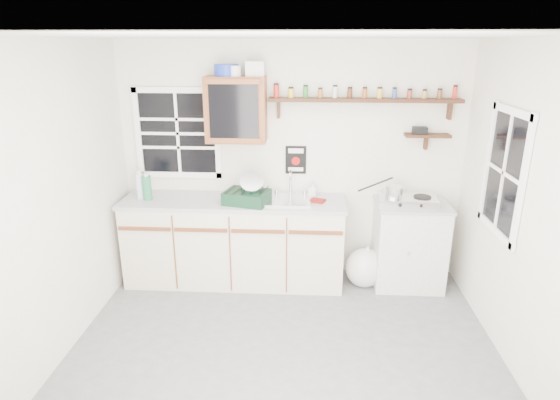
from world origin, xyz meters
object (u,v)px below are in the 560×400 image
(right_cabinet, at_px, (409,244))
(dish_rack, at_px, (248,193))
(hotplate, at_px, (408,200))
(main_cabinet, at_px, (235,240))
(spice_shelf, at_px, (363,99))
(upper_cabinet, at_px, (236,109))

(right_cabinet, height_order, dish_rack, dish_rack)
(dish_rack, xyz_separation_m, hotplate, (1.61, 0.11, -0.07))
(main_cabinet, xyz_separation_m, right_cabinet, (1.83, 0.03, -0.01))
(main_cabinet, bearing_deg, spice_shelf, 9.35)
(spice_shelf, relative_size, hotplate, 3.19)
(right_cabinet, xyz_separation_m, spice_shelf, (-0.54, 0.19, 1.47))
(main_cabinet, relative_size, dish_rack, 4.68)
(dish_rack, bearing_deg, main_cabinet, 163.91)
(main_cabinet, relative_size, upper_cabinet, 3.55)
(main_cabinet, relative_size, right_cabinet, 2.54)
(right_cabinet, distance_m, dish_rack, 1.76)
(hotplate, bearing_deg, dish_rack, -171.46)
(upper_cabinet, bearing_deg, right_cabinet, -3.76)
(right_cabinet, bearing_deg, dish_rack, -175.65)
(main_cabinet, height_order, dish_rack, dish_rack)
(upper_cabinet, distance_m, dish_rack, 0.85)
(upper_cabinet, height_order, spice_shelf, upper_cabinet)
(right_cabinet, relative_size, hotplate, 1.52)
(main_cabinet, bearing_deg, right_cabinet, 0.79)
(spice_shelf, xyz_separation_m, dish_rack, (-1.12, -0.31, -0.91))
(spice_shelf, bearing_deg, main_cabinet, -170.65)
(main_cabinet, distance_m, spice_shelf, 1.97)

